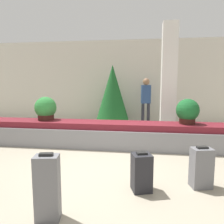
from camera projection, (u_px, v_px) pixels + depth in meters
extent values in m
plane|color=#9E937F|center=(99.00, 172.00, 3.83)|extent=(18.00, 18.00, 0.00)
cube|color=beige|center=(124.00, 82.00, 8.54)|extent=(18.00, 0.06, 3.20)
cube|color=gray|center=(112.00, 137.00, 5.39)|extent=(8.51, 0.83, 0.46)
cube|color=maroon|center=(112.00, 125.00, 5.35)|extent=(8.17, 0.67, 0.15)
cube|color=silver|center=(169.00, 81.00, 6.12)|extent=(0.41, 0.41, 3.20)
cube|color=slate|center=(47.00, 188.00, 2.46)|extent=(0.30, 0.24, 0.75)
cube|color=black|center=(46.00, 154.00, 2.41)|extent=(0.16, 0.09, 0.03)
cube|color=#232328|center=(141.00, 172.00, 3.14)|extent=(0.33, 0.32, 0.55)
cube|color=black|center=(142.00, 153.00, 3.10)|extent=(0.17, 0.13, 0.03)
cube|color=slate|center=(201.00, 168.00, 3.24)|extent=(0.33, 0.27, 0.60)
cube|color=black|center=(202.00, 147.00, 3.20)|extent=(0.17, 0.11, 0.03)
cylinder|color=#381914|center=(187.00, 120.00, 5.12)|extent=(0.36, 0.36, 0.17)
sphere|color=#195B28|center=(188.00, 110.00, 5.09)|extent=(0.53, 0.53, 0.53)
cylinder|color=#381914|center=(46.00, 117.00, 5.69)|extent=(0.41, 0.41, 0.17)
sphere|color=#2D7F38|center=(46.00, 108.00, 5.66)|extent=(0.56, 0.56, 0.56)
cylinder|color=#282833|center=(143.00, 115.00, 7.96)|extent=(0.11, 0.11, 0.83)
cylinder|color=#282833|center=(148.00, 115.00, 7.93)|extent=(0.11, 0.11, 0.83)
cube|color=navy|center=(146.00, 94.00, 7.85)|extent=(0.35, 0.25, 0.66)
sphere|color=#936B4C|center=(146.00, 82.00, 7.79)|extent=(0.24, 0.24, 0.24)
cylinder|color=#4C331E|center=(113.00, 124.00, 7.88)|extent=(0.16, 0.16, 0.18)
cone|color=#195623|center=(113.00, 94.00, 7.74)|extent=(1.20, 1.20, 2.01)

